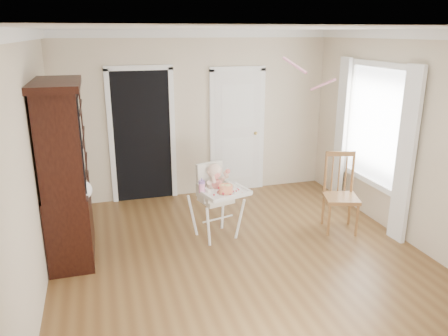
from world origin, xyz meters
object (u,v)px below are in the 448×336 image
object	(u,v)px
high_chair	(216,193)
cake	(226,189)
china_cabinet	(66,172)
sippy_cup	(202,186)
dining_chair	(340,195)

from	to	relation	value
high_chair	cake	world-z (taller)	high_chair
china_cabinet	sippy_cup	bearing A→B (deg)	-7.46
dining_chair	sippy_cup	bearing A→B (deg)	-165.96
sippy_cup	dining_chair	distance (m)	1.97
cake	dining_chair	xyz separation A→B (m)	(1.66, 0.00, -0.26)
sippy_cup	cake	bearing A→B (deg)	-18.76
high_chair	dining_chair	size ratio (longest dim) A/B	0.95
high_chair	sippy_cup	distance (m)	0.32
cake	sippy_cup	size ratio (longest dim) A/B	1.14
sippy_cup	high_chair	bearing A→B (deg)	32.96
high_chair	dining_chair	xyz separation A→B (m)	(1.72, -0.24, -0.13)
high_chair	dining_chair	distance (m)	1.74
cake	dining_chair	size ratio (longest dim) A/B	0.21
high_chair	china_cabinet	bearing A→B (deg)	163.07
sippy_cup	dining_chair	xyz separation A→B (m)	(1.94, -0.10, -0.29)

